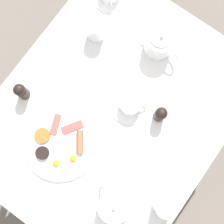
# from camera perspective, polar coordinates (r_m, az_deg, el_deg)

# --- Properties ---
(ground_plane) EXTENTS (8.00, 8.00, 0.00)m
(ground_plane) POSITION_cam_1_polar(r_m,az_deg,el_deg) (2.02, 0.00, -3.59)
(ground_plane) COLOR #70665B
(table) EXTENTS (0.86, 1.07, 0.78)m
(table) POSITION_cam_1_polar(r_m,az_deg,el_deg) (1.33, 0.00, -0.70)
(table) COLOR silver
(table) RESTS_ON ground_plane
(breakfast_plate) EXTENTS (0.30, 0.30, 0.04)m
(breakfast_plate) POSITION_cam_1_polar(r_m,az_deg,el_deg) (1.24, -9.35, -5.81)
(breakfast_plate) COLOR white
(breakfast_plate) RESTS_ON table
(teapot_near) EXTENTS (0.21, 0.12, 0.13)m
(teapot_near) POSITION_cam_1_polar(r_m,az_deg,el_deg) (1.28, 8.67, 12.41)
(teapot_near) COLOR white
(teapot_near) RESTS_ON table
(teapot_far) EXTENTS (0.19, 0.12, 0.13)m
(teapot_far) POSITION_cam_1_polar(r_m,az_deg,el_deg) (1.19, 0.32, -16.64)
(teapot_far) COLOR white
(teapot_far) RESTS_ON table
(teacup_with_saucer_left) EXTENTS (0.16, 0.16, 0.06)m
(teacup_with_saucer_left) POSITION_cam_1_polar(r_m,az_deg,el_deg) (1.23, 3.39, 1.40)
(teacup_with_saucer_left) COLOR white
(teacup_with_saucer_left) RESTS_ON table
(water_glass_short) EXTENTS (0.07, 0.07, 0.10)m
(water_glass_short) POSITION_cam_1_polar(r_m,az_deg,el_deg) (1.21, 9.41, -16.72)
(water_glass_short) COLOR white
(water_glass_short) RESTS_ON table
(wine_glass_spare) EXTENTS (0.07, 0.07, 0.09)m
(wine_glass_spare) POSITION_cam_1_polar(r_m,az_deg,el_deg) (1.30, -3.03, 14.74)
(wine_glass_spare) COLOR white
(wine_glass_spare) RESTS_ON table
(pepper_grinder) EXTENTS (0.05, 0.05, 0.10)m
(pepper_grinder) POSITION_cam_1_polar(r_m,az_deg,el_deg) (1.26, -16.27, 3.64)
(pepper_grinder) COLOR black
(pepper_grinder) RESTS_ON table
(salt_grinder) EXTENTS (0.05, 0.05, 0.10)m
(salt_grinder) POSITION_cam_1_polar(r_m,az_deg,el_deg) (1.21, 8.85, -0.42)
(salt_grinder) COLOR black
(salt_grinder) RESTS_ON table
(fork_by_plate) EXTENTS (0.03, 0.17, 0.00)m
(fork_by_plate) POSITION_cam_1_polar(r_m,az_deg,el_deg) (1.35, 17.85, 7.16)
(fork_by_plate) COLOR silver
(fork_by_plate) RESTS_ON table
(knife_by_plate) EXTENTS (0.16, 0.14, 0.00)m
(knife_by_plate) POSITION_cam_1_polar(r_m,az_deg,el_deg) (1.25, 10.20, -9.14)
(knife_by_plate) COLOR silver
(knife_by_plate) RESTS_ON table
(spoon_for_tea) EXTENTS (0.13, 0.09, 0.00)m
(spoon_for_tea) POSITION_cam_1_polar(r_m,az_deg,el_deg) (1.31, -11.60, 8.03)
(spoon_for_tea) COLOR silver
(spoon_for_tea) RESTS_ON table
(fork_spare) EXTENTS (0.03, 0.16, 0.00)m
(fork_spare) POSITION_cam_1_polar(r_m,az_deg,el_deg) (1.28, -3.26, 6.49)
(fork_spare) COLOR silver
(fork_spare) RESTS_ON table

